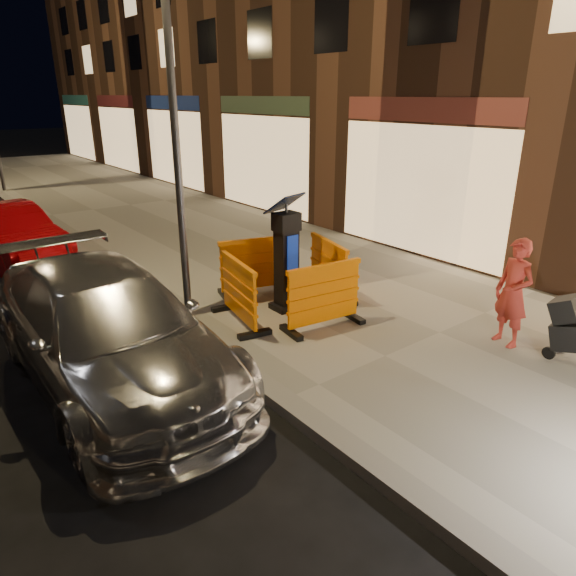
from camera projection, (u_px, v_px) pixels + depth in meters
ground_plane at (287, 409)px, 6.27m from camera, size 120.00×120.00×0.00m
sidewalk at (439, 337)px, 7.97m from camera, size 6.00×60.00×0.15m
kerb at (287, 404)px, 6.25m from camera, size 0.30×60.00×0.15m
parking_kiosk at (286, 256)px, 8.52m from camera, size 0.70×0.70×1.87m
barrier_front at (324, 296)px, 7.96m from camera, size 1.40×0.72×1.04m
barrier_back at (255, 266)px, 9.36m from camera, size 1.43×0.89×1.04m
barrier_kerbside at (239, 292)px, 8.12m from camera, size 0.78×1.41×1.04m
barrier_bldgside at (328, 269)px, 9.21m from camera, size 0.87×1.43×1.04m
car_silver at (115, 379)px, 6.93m from camera, size 2.11×5.16×1.50m
car_red at (15, 261)px, 11.80m from camera, size 2.00×4.08×1.29m
man at (513, 293)px, 7.33m from camera, size 0.50×0.65×1.60m
street_lamp_mid at (175, 127)px, 7.51m from camera, size 0.12×0.12×6.00m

